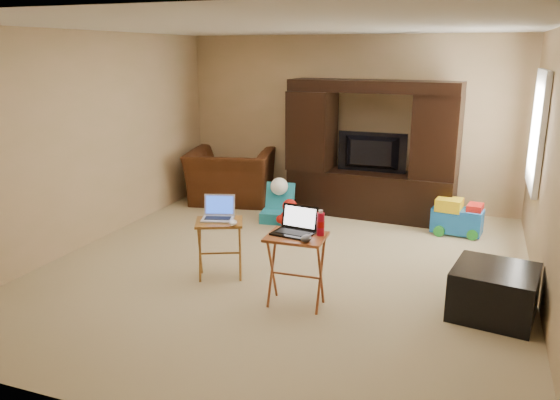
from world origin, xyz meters
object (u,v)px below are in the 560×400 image
at_px(tray_table_right, 296,271).
at_px(mouse_right, 306,238).
at_px(television, 371,153).
at_px(ottoman, 494,292).
at_px(entertainment_center, 371,150).
at_px(recliner, 231,177).
at_px(laptop_left, 217,209).
at_px(plush_toy, 290,214).
at_px(mouse_left, 233,223).
at_px(push_toy, 457,216).
at_px(tray_table_left, 220,249).
at_px(child_rocker, 276,203).
at_px(water_bottle, 321,224).
at_px(laptop_right, 293,222).

xyz_separation_m(tray_table_right, mouse_right, (0.13, -0.12, 0.37)).
distance_m(television, mouse_right, 3.15).
relative_size(ottoman, tray_table_right, 1.01).
bearing_deg(entertainment_center, recliner, -175.13).
height_order(ottoman, mouse_right, mouse_right).
xyz_separation_m(tray_table_right, laptop_left, (-0.97, 0.37, 0.39)).
xyz_separation_m(entertainment_center, ottoman, (1.64, -2.65, -0.72)).
bearing_deg(entertainment_center, television, -86.19).
height_order(television, laptop_left, television).
relative_size(tray_table_right, laptop_left, 2.12).
relative_size(plush_toy, tray_table_right, 0.60).
relative_size(entertainment_center, plush_toy, 5.68).
relative_size(television, recliner, 0.77).
distance_m(ottoman, mouse_left, 2.48).
bearing_deg(television, push_toy, 163.28).
bearing_deg(tray_table_left, tray_table_right, -44.03).
bearing_deg(tray_table_left, mouse_left, -44.37).
bearing_deg(recliner, mouse_right, 113.16).
distance_m(television, recliner, 2.20).
bearing_deg(mouse_right, laptop_left, 155.97).
xyz_separation_m(recliner, plush_toy, (1.28, -0.93, -0.20)).
distance_m(push_toy, laptop_left, 3.23).
height_order(television, child_rocker, television).
height_order(recliner, plush_toy, recliner).
xyz_separation_m(recliner, tray_table_right, (2.08, -3.03, -0.07)).
xyz_separation_m(child_rocker, ottoman, (2.77, -1.92, -0.04)).
bearing_deg(child_rocker, recliner, 137.91).
bearing_deg(plush_toy, tray_table_right, -69.25).
distance_m(mouse_left, water_bottle, 0.98).
relative_size(plush_toy, tray_table_left, 0.67).
bearing_deg(tray_table_right, plush_toy, 108.90).
bearing_deg(recliner, tray_table_left, 101.11).
bearing_deg(mouse_right, water_bottle, 70.71).
bearing_deg(recliner, television, 168.01).
height_order(tray_table_left, laptop_right, laptop_right).
bearing_deg(child_rocker, laptop_left, -94.26).
distance_m(tray_table_right, mouse_left, 0.85).
relative_size(laptop_left, mouse_right, 2.32).
relative_size(entertainment_center, television, 2.41).
distance_m(television, push_toy, 1.45).
height_order(television, laptop_right, television).
bearing_deg(tray_table_right, child_rocker, 112.84).
bearing_deg(entertainment_center, push_toy, -15.66).
relative_size(child_rocker, water_bottle, 2.52).
relative_size(laptop_right, mouse_left, 2.86).
distance_m(recliner, water_bottle, 3.75).
bearing_deg(laptop_right, child_rocker, 122.00).
distance_m(tray_table_left, laptop_right, 1.07).
relative_size(mouse_left, water_bottle, 0.59).
bearing_deg(tray_table_left, water_bottle, -36.97).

